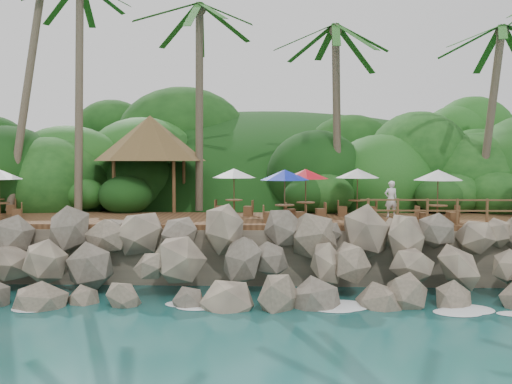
{
  "coord_description": "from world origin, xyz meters",
  "views": [
    {
      "loc": [
        0.83,
        -17.16,
        4.74
      ],
      "look_at": [
        0.0,
        6.0,
        3.4
      ],
      "focal_mm": 38.87,
      "sensor_mm": 36.0,
      "label": 1
    }
  ],
  "objects": [
    {
      "name": "ground",
      "position": [
        0.0,
        0.0,
        0.0
      ],
      "size": [
        140.0,
        140.0,
        0.0
      ],
      "primitive_type": "plane",
      "color": "#19514F",
      "rests_on": "ground"
    },
    {
      "name": "land_base",
      "position": [
        0.0,
        16.0,
        1.05
      ],
      "size": [
        32.0,
        25.2,
        2.1
      ],
      "primitive_type": "cube",
      "color": "gray",
      "rests_on": "ground"
    },
    {
      "name": "jungle_hill",
      "position": [
        0.0,
        23.5,
        0.0
      ],
      "size": [
        44.8,
        28.0,
        15.4
      ],
      "primitive_type": "ellipsoid",
      "color": "#143811",
      "rests_on": "ground"
    },
    {
      "name": "seawall",
      "position": [
        0.0,
        2.0,
        1.15
      ],
      "size": [
        29.0,
        4.0,
        2.3
      ],
      "primitive_type": null,
      "color": "gray",
      "rests_on": "ground"
    },
    {
      "name": "terrace",
      "position": [
        0.0,
        6.0,
        2.2
      ],
      "size": [
        26.0,
        5.0,
        0.2
      ],
      "primitive_type": "cube",
      "color": "brown",
      "rests_on": "land_base"
    },
    {
      "name": "jungle_foliage",
      "position": [
        0.0,
        15.0,
        0.0
      ],
      "size": [
        44.0,
        16.0,
        12.0
      ],
      "primitive_type": null,
      "color": "#143811",
      "rests_on": "ground"
    },
    {
      "name": "foam_line",
      "position": [
        0.0,
        0.3,
        0.03
      ],
      "size": [
        25.2,
        0.8,
        0.06
      ],
      "color": "white",
      "rests_on": "ground"
    },
    {
      "name": "palapa",
      "position": [
        -5.28,
        9.63,
        5.79
      ],
      "size": [
        5.43,
        5.43,
        4.6
      ],
      "color": "brown",
      "rests_on": "ground"
    },
    {
      "name": "dining_clusters",
      "position": [
        -0.95,
        5.78,
        4.02
      ],
      "size": [
        25.51,
        4.81,
        2.07
      ],
      "color": "brown",
      "rests_on": "terrace"
    },
    {
      "name": "railing",
      "position": [
        7.04,
        3.65,
        2.91
      ],
      "size": [
        6.1,
        0.1,
        1.0
      ],
      "color": "brown",
      "rests_on": "terrace"
    },
    {
      "name": "waiter",
      "position": [
        5.73,
        6.53,
        3.08
      ],
      "size": [
        0.63,
        0.48,
        1.56
      ],
      "primitive_type": "imported",
      "rotation": [
        0.0,
        0.0,
        3.34
      ],
      "color": "white",
      "rests_on": "terrace"
    }
  ]
}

